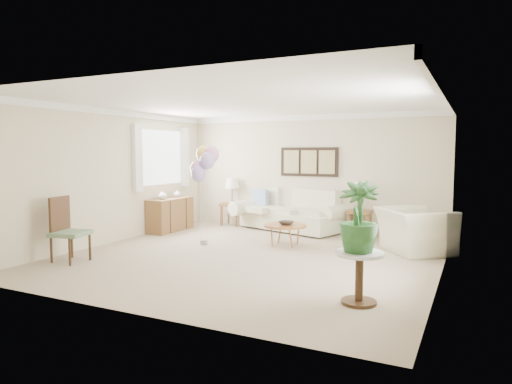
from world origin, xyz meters
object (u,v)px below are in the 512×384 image
sofa (292,214)px  accent_chair (67,228)px  coffee_table (285,226)px  armchair (414,231)px  balloon_cluster (204,163)px

sofa → accent_chair: size_ratio=2.68×
accent_chair → coffee_table: bearing=44.7°
coffee_table → armchair: 2.32m
sofa → accent_chair: 4.90m
accent_chair → balloon_cluster: 2.67m
armchair → accent_chair: bearing=86.5°
accent_chair → balloon_cluster: bearing=58.6°
coffee_table → accent_chair: size_ratio=0.77×
sofa → coffee_table: sofa is taller
coffee_table → armchair: armchair is taller
sofa → coffee_table: 1.78m
accent_chair → sofa: bearing=63.5°
accent_chair → armchair: bearing=32.3°
coffee_table → armchair: size_ratio=0.68×
coffee_table → accent_chair: accent_chair is taller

